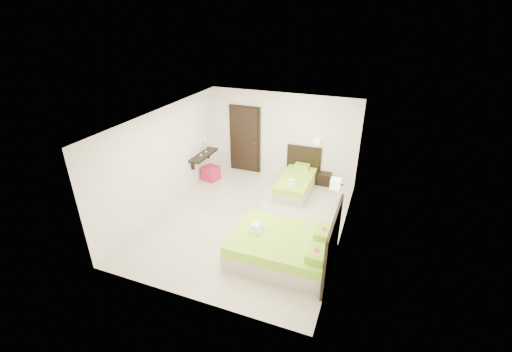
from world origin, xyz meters
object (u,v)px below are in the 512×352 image
(bed_single, at_px, (297,182))
(bed_double, at_px, (286,247))
(ottoman, at_px, (211,173))
(nightstand, at_px, (324,178))

(bed_single, bearing_deg, bed_double, -79.03)
(ottoman, bearing_deg, bed_single, 6.14)
(bed_double, distance_m, nightstand, 3.71)
(bed_double, relative_size, ottoman, 4.85)
(bed_double, distance_m, ottoman, 4.23)
(nightstand, bearing_deg, ottoman, -163.24)
(bed_single, distance_m, nightstand, 0.95)
(bed_single, distance_m, bed_double, 3.09)
(nightstand, bearing_deg, bed_single, -133.92)
(bed_single, relative_size, bed_double, 0.83)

